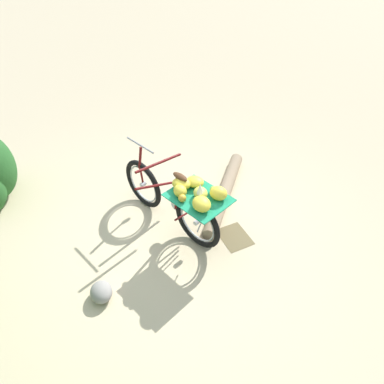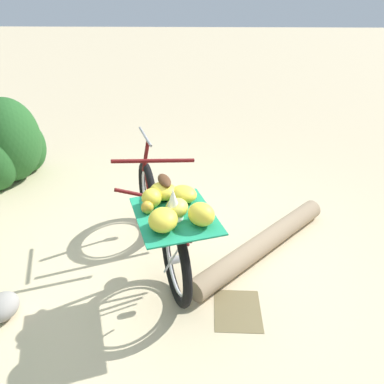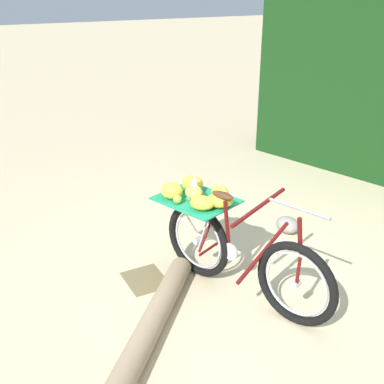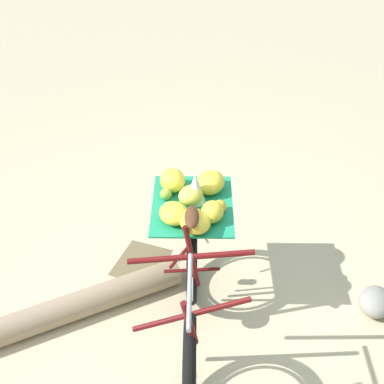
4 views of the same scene
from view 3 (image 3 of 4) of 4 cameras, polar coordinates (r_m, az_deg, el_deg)
The scene contains 5 objects.
ground_plane at distance 4.66m, azimuth 4.90°, elevation -10.10°, with size 60.00×60.00×0.00m, color beige.
bicycle at distance 4.24m, azimuth 4.30°, elevation -5.38°, with size 1.77×0.96×1.03m.
fallen_log at distance 3.93m, azimuth -5.03°, elevation -15.69°, with size 0.19×0.19×1.83m, color #9E8466.
path_stone at distance 5.49m, azimuth 11.21°, elevation -3.81°, with size 0.28×0.24×0.18m, color gray.
leaf_litter_patch at distance 4.64m, azimuth -5.52°, elevation -10.23°, with size 0.44×0.36×0.01m, color olive.
Camera 3 is at (3.22, -2.15, 2.59)m, focal length 45.17 mm.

